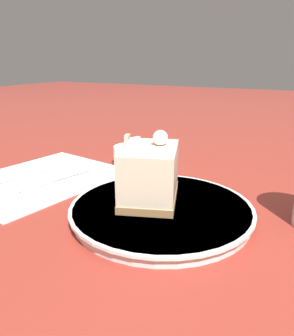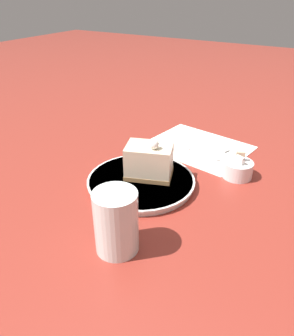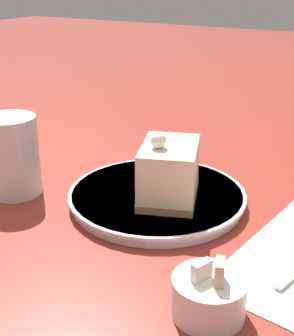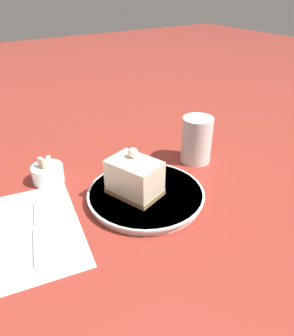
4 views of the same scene
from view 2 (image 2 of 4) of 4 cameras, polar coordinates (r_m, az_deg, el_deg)
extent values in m
plane|color=maroon|center=(0.72, 1.41, -3.32)|extent=(4.00, 4.00, 0.00)
cylinder|color=silver|center=(0.73, -1.04, -2.43)|extent=(0.23, 0.23, 0.02)
cylinder|color=silver|center=(0.72, -1.04, -2.02)|extent=(0.24, 0.24, 0.00)
cube|color=#9E7547|center=(0.73, 0.36, -0.95)|extent=(0.10, 0.12, 0.01)
cube|color=beige|center=(0.71, 0.37, 1.58)|extent=(0.10, 0.12, 0.06)
sphere|color=white|center=(0.68, 1.23, 4.09)|extent=(0.02, 0.02, 0.02)
cube|color=white|center=(0.91, 8.58, 3.81)|extent=(0.25, 0.29, 0.00)
cube|color=silver|center=(0.95, 8.36, 5.06)|extent=(0.04, 0.11, 0.00)
cube|color=silver|center=(0.90, 12.48, 3.42)|extent=(0.03, 0.05, 0.00)
cube|color=silver|center=(0.91, 5.40, 4.31)|extent=(0.04, 0.09, 0.00)
cube|color=silver|center=(0.86, 9.91, 2.43)|extent=(0.03, 0.09, 0.00)
cylinder|color=white|center=(0.78, 15.48, -0.20)|extent=(0.07, 0.07, 0.04)
cube|color=#D8B28C|center=(0.78, 15.95, 1.92)|extent=(0.01, 0.02, 0.02)
cube|color=white|center=(0.76, 15.84, 1.27)|extent=(0.02, 0.02, 0.02)
cylinder|color=silver|center=(0.54, -5.39, -9.33)|extent=(0.07, 0.07, 0.11)
camera|label=1|loc=(0.79, -30.99, 11.08)|focal=35.00mm
camera|label=3|loc=(0.81, 44.40, 14.51)|focal=50.00mm
camera|label=4|loc=(1.13, -15.07, 28.93)|focal=35.00mm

